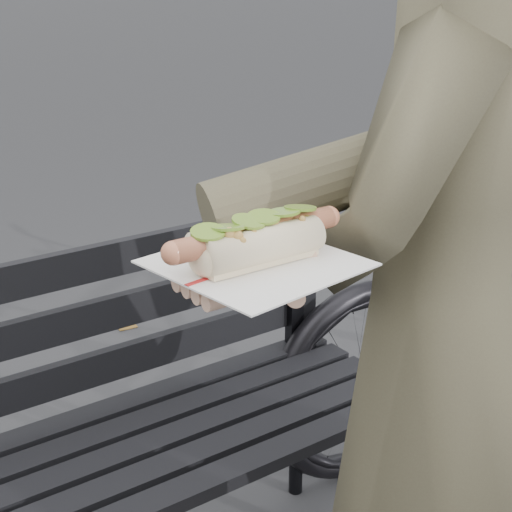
# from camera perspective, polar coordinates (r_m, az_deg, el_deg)

# --- Properties ---
(park_bench) EXTENTS (1.50, 0.44, 0.88)m
(park_bench) POSITION_cam_1_polar(r_m,az_deg,el_deg) (1.75, -13.12, -12.20)
(park_bench) COLOR black
(park_bench) RESTS_ON ground
(person) EXTENTS (0.77, 0.65, 1.80)m
(person) POSITION_cam_1_polar(r_m,az_deg,el_deg) (1.28, 13.19, -5.77)
(person) COLOR brown
(person) RESTS_ON ground
(held_hotdog) EXTENTS (0.64, 0.31, 0.20)m
(held_hotdog) POSITION_cam_1_polar(r_m,az_deg,el_deg) (1.00, 7.39, 5.31)
(held_hotdog) COLOR brown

